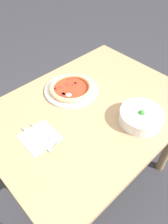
# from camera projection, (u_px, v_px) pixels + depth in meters

# --- Properties ---
(ground_plane) EXTENTS (8.00, 8.00, 0.00)m
(ground_plane) POSITION_uv_depth(u_px,v_px,m) (88.00, 176.00, 1.68)
(ground_plane) COLOR #333338
(dining_table) EXTENTS (1.08, 0.81, 0.75)m
(dining_table) POSITION_uv_depth(u_px,v_px,m) (90.00, 123.00, 1.24)
(dining_table) COLOR tan
(dining_table) RESTS_ON ground_plane
(pizza) EXTENTS (0.30, 0.30, 0.04)m
(pizza) POSITION_uv_depth(u_px,v_px,m) (71.00, 88.00, 1.24)
(pizza) COLOR white
(pizza) RESTS_ON dining_table
(bowl) EXTENTS (0.21, 0.21, 0.08)m
(bowl) POSITION_uv_depth(u_px,v_px,m) (141.00, 116.00, 1.06)
(bowl) COLOR white
(bowl) RESTS_ON dining_table
(napkin) EXTENTS (0.16, 0.16, 0.00)m
(napkin) POSITION_uv_depth(u_px,v_px,m) (40.00, 137.00, 1.01)
(napkin) COLOR white
(napkin) RESTS_ON dining_table
(fork) EXTENTS (0.03, 0.18, 0.00)m
(fork) POSITION_uv_depth(u_px,v_px,m) (44.00, 134.00, 1.02)
(fork) COLOR silver
(fork) RESTS_ON napkin
(knife) EXTENTS (0.03, 0.20, 0.01)m
(knife) POSITION_uv_depth(u_px,v_px,m) (35.00, 138.00, 1.01)
(knife) COLOR silver
(knife) RESTS_ON napkin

